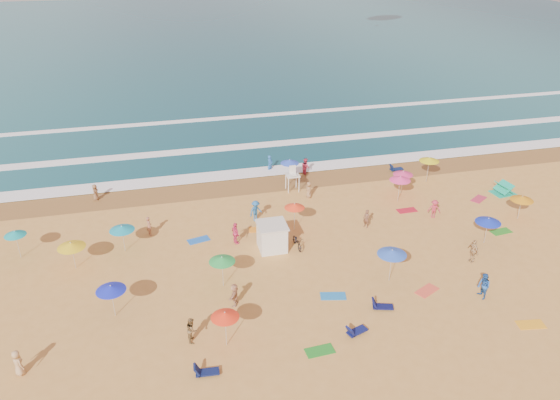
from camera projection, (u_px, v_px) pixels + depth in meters
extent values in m
plane|color=gold|center=(327.00, 250.00, 41.50)|extent=(220.00, 220.00, 0.00)
cube|color=#0C4756|center=(204.00, 39.00, 114.03)|extent=(220.00, 140.00, 0.18)
plane|color=olive|center=(287.00, 181.00, 52.29)|extent=(220.00, 220.00, 0.00)
cube|color=white|center=(281.00, 170.00, 54.41)|extent=(200.00, 2.20, 0.05)
cube|color=white|center=(266.00, 145.00, 60.45)|extent=(200.00, 1.60, 0.05)
cube|color=white|center=(249.00, 116.00, 69.09)|extent=(200.00, 1.20, 0.05)
cube|color=white|center=(272.00, 237.00, 41.20)|extent=(2.00, 2.00, 2.00)
cube|color=silver|center=(272.00, 225.00, 40.71)|extent=(2.20, 2.20, 0.12)
imported|color=black|center=(297.00, 242.00, 41.56)|extent=(0.77, 1.94, 1.00)
cone|color=green|center=(222.00, 259.00, 36.41)|extent=(1.78, 1.78, 0.35)
cone|color=#1824CC|center=(111.00, 288.00, 33.66)|extent=(1.87, 1.87, 0.35)
cone|color=#DE3171|center=(403.00, 173.00, 49.03)|extent=(1.79, 1.79, 0.35)
cone|color=#F73214|center=(225.00, 315.00, 31.20)|extent=(1.65, 1.65, 0.35)
cone|color=yellow|center=(71.00, 245.00, 38.40)|extent=(1.97, 1.97, 0.35)
cone|color=yellow|center=(429.00, 159.00, 51.11)|extent=(1.87, 1.87, 0.35)
cone|color=teal|center=(15.00, 233.00, 39.58)|extent=(1.56, 1.56, 0.35)
cone|color=orange|center=(522.00, 198.00, 44.91)|extent=(1.88, 1.88, 0.35)
cone|color=#FF3889|center=(400.00, 178.00, 47.66)|extent=(1.86, 1.86, 0.35)
cone|color=teal|center=(122.00, 228.00, 40.41)|extent=(1.86, 1.86, 0.35)
cone|color=#FF3E1A|center=(295.00, 206.00, 43.14)|extent=(1.62, 1.62, 0.35)
cone|color=blue|center=(290.00, 161.00, 50.58)|extent=(1.71, 1.71, 0.35)
cone|color=#162FC3|center=(488.00, 220.00, 41.45)|extent=(1.93, 1.93, 0.35)
cone|color=blue|center=(392.00, 252.00, 36.89)|extent=(2.01, 2.01, 0.35)
cube|color=#0D1745|center=(207.00, 372.00, 30.08)|extent=(1.34, 0.65, 0.34)
cube|color=#101550|center=(357.00, 331.00, 33.06)|extent=(1.41, 0.97, 0.34)
cube|color=#0D1145|center=(383.00, 307.00, 35.14)|extent=(1.41, 0.91, 0.34)
cube|color=#0E1D48|center=(397.00, 169.00, 54.40)|extent=(1.34, 0.67, 0.34)
cube|color=blue|center=(199.00, 240.00, 42.71)|extent=(1.86, 1.24, 0.03)
cube|color=#218624|center=(320.00, 351.00, 31.78)|extent=(1.75, 0.97, 0.03)
cube|color=orange|center=(260.00, 230.00, 44.13)|extent=(1.83, 1.15, 0.03)
cube|color=#F15038|center=(427.00, 291.00, 36.91)|extent=(1.91, 1.54, 0.03)
cube|color=red|center=(407.00, 210.00, 47.03)|extent=(1.72, 0.89, 0.03)
cube|color=blue|center=(333.00, 296.00, 36.38)|extent=(1.84, 1.20, 0.03)
cube|color=#2C8A22|center=(501.00, 232.00, 43.86)|extent=(1.78, 1.04, 0.03)
cube|color=#FFA71C|center=(531.00, 325.00, 33.83)|extent=(1.81, 1.10, 0.03)
cube|color=#C02D49|center=(479.00, 199.00, 48.94)|extent=(1.89, 1.66, 0.03)
imported|color=#925A43|center=(149.00, 226.00, 43.08)|extent=(0.57, 0.69, 1.62)
imported|color=#2261A2|center=(256.00, 211.00, 45.05)|extent=(1.38, 1.17, 1.85)
imported|color=tan|center=(473.00, 251.00, 39.70)|extent=(0.60, 1.11, 1.80)
imported|color=#9A7047|center=(309.00, 190.00, 48.94)|extent=(0.53, 0.77, 1.51)
imported|color=brown|center=(366.00, 219.00, 44.17)|extent=(0.62, 0.68, 1.56)
imported|color=tan|center=(235.00, 294.00, 35.26)|extent=(0.98, 1.55, 1.59)
imported|color=brown|center=(192.00, 330.00, 32.23)|extent=(0.71, 0.87, 1.64)
imported|color=#B62D40|center=(434.00, 209.00, 45.59)|extent=(1.20, 0.93, 1.63)
imported|color=brown|center=(95.00, 192.00, 48.48)|extent=(0.63, 0.82, 1.51)
imported|color=#E1386E|center=(235.00, 233.00, 41.88)|extent=(0.75, 1.15, 1.81)
imported|color=#2457A9|center=(484.00, 286.00, 35.82)|extent=(0.71, 0.91, 1.86)
imported|color=#C83250|center=(305.00, 167.00, 53.52)|extent=(0.89, 1.04, 1.88)
imported|color=#2663B2|center=(270.00, 164.00, 54.25)|extent=(0.78, 0.78, 1.83)
imported|color=tan|center=(18.00, 363.00, 29.81)|extent=(0.88, 0.95, 1.62)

